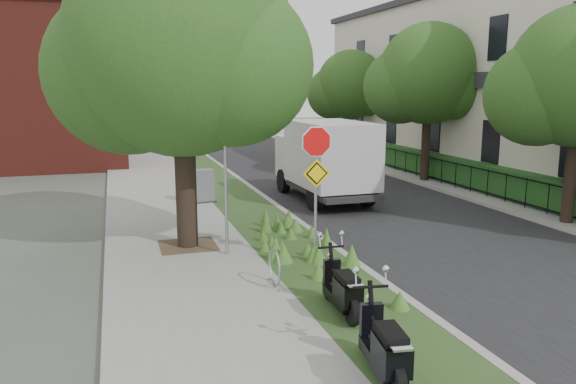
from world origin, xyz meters
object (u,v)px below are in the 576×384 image
object	(u,v)px
utility_cabinet	(202,186)
scooter_near	(344,294)
sign_assembly	(316,166)
box_truck	(325,157)
scooter_far	(386,355)

from	to	relation	value
utility_cabinet	scooter_near	bearing A→B (deg)	-85.54
scooter_near	sign_assembly	bearing A→B (deg)	79.15
sign_assembly	box_truck	distance (m)	7.69
scooter_near	utility_cabinet	size ratio (longest dim) A/B	1.50
sign_assembly	box_truck	xyz separation A→B (m)	(2.94, 7.07, -0.73)
scooter_near	scooter_far	distance (m)	2.31
sign_assembly	box_truck	bearing A→B (deg)	67.45
sign_assembly	scooter_near	bearing A→B (deg)	-100.85
scooter_near	box_truck	world-z (taller)	box_truck
sign_assembly	utility_cabinet	size ratio (longest dim) A/B	2.86
scooter_far	utility_cabinet	xyz separation A→B (m)	(-0.47, 12.85, 0.13)
scooter_near	box_truck	xyz separation A→B (m)	(3.51, 10.07, 1.08)
scooter_far	scooter_near	bearing A→B (deg)	81.21
scooter_far	sign_assembly	bearing A→B (deg)	80.03
sign_assembly	utility_cabinet	distance (m)	7.88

